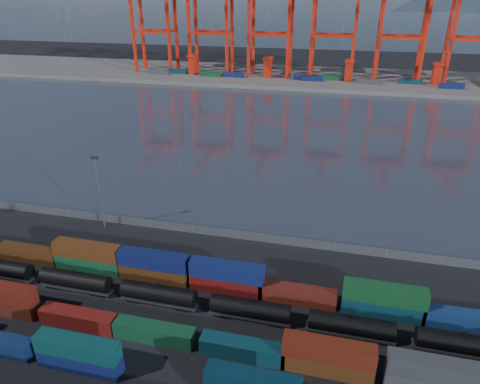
# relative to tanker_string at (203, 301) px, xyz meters

# --- Properties ---
(ground) EXTENTS (700.00, 700.00, 0.00)m
(ground) POSITION_rel_tanker_string_xyz_m (-0.03, -4.77, -2.03)
(ground) COLOR black
(ground) RESTS_ON ground
(harbor_water) EXTENTS (700.00, 700.00, 0.00)m
(harbor_water) POSITION_rel_tanker_string_xyz_m (-0.03, 100.23, -2.02)
(harbor_water) COLOR #2E3543
(harbor_water) RESTS_ON ground
(far_quay) EXTENTS (700.00, 70.00, 2.00)m
(far_quay) POSITION_rel_tanker_string_xyz_m (-0.03, 205.23, -1.03)
(far_quay) COLOR #514F4C
(far_quay) RESTS_ON ground
(container_row_south) EXTENTS (139.55, 2.45, 5.23)m
(container_row_south) POSITION_rel_tanker_string_xyz_m (-15.01, -15.04, 0.32)
(container_row_south) COLOR #3B3D40
(container_row_south) RESTS_ON ground
(container_row_mid) EXTENTS (141.93, 2.52, 5.36)m
(container_row_mid) POSITION_rel_tanker_string_xyz_m (10.14, -7.64, 0.03)
(container_row_mid) COLOR #36393B
(container_row_mid) RESTS_ON ground
(container_row_north) EXTENTS (142.93, 2.62, 5.59)m
(container_row_north) POSITION_rel_tanker_string_xyz_m (0.86, 6.13, 0.11)
(container_row_north) COLOR navy
(container_row_north) RESTS_ON ground
(tanker_string) EXTENTS (121.67, 2.83, 4.05)m
(tanker_string) POSITION_rel_tanker_string_xyz_m (0.00, 0.00, 0.00)
(tanker_string) COLOR black
(tanker_string) RESTS_ON ground
(waterfront_fence) EXTENTS (160.12, 0.12, 2.20)m
(waterfront_fence) POSITION_rel_tanker_string_xyz_m (-0.03, 23.23, -1.03)
(waterfront_fence) COLOR #595B5E
(waterfront_fence) RESTS_ON ground
(yard_light_mast) EXTENTS (1.60, 0.40, 16.60)m
(yard_light_mast) POSITION_rel_tanker_string_xyz_m (-30.03, 21.23, 7.27)
(yard_light_mast) COLOR slate
(yard_light_mast) RESTS_ON ground
(gantry_cranes) EXTENTS (200.28, 48.54, 65.73)m
(gantry_cranes) POSITION_rel_tanker_string_xyz_m (-7.53, 198.48, 38.26)
(gantry_cranes) COLOR red
(gantry_cranes) RESTS_ON ground
(quay_containers) EXTENTS (172.58, 10.99, 2.60)m
(quay_containers) POSITION_rel_tanker_string_xyz_m (-11.02, 190.69, 1.27)
(quay_containers) COLOR navy
(quay_containers) RESTS_ON far_quay
(straddle_carriers) EXTENTS (140.00, 7.00, 11.10)m
(straddle_carriers) POSITION_rel_tanker_string_xyz_m (-2.53, 195.23, 5.79)
(straddle_carriers) COLOR red
(straddle_carriers) RESTS_ON far_quay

